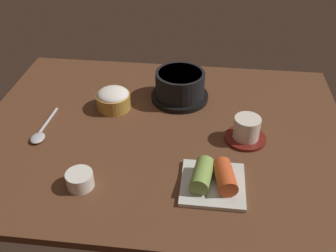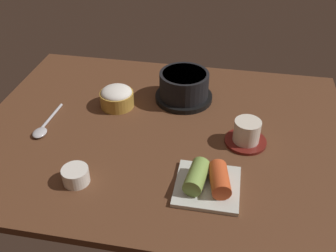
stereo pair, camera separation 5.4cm
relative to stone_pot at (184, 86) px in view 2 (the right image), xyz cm
name	(u,v)px [view 2 (the right image)]	position (x,y,z in cm)	size (l,w,h in cm)	color
dining_table	(162,133)	(-3.42, -16.38, -5.40)	(100.00, 76.00, 2.00)	#56331E
stone_pot	(184,86)	(0.00, 0.00, 0.00)	(17.18, 17.18, 8.84)	black
rice_bowl	(117,97)	(-18.67, -7.20, -1.26)	(9.83, 9.83, 6.23)	#B78C38
tea_cup_with_saucer	(247,133)	(18.85, -17.80, -1.40)	(10.76, 10.76, 6.66)	maroon
kimchi_plate	(208,181)	(10.79, -35.77, -2.32)	(14.40, 14.40, 5.25)	silver
side_bowl_near	(76,175)	(-18.85, -39.23, -2.39)	(6.16, 6.16, 3.75)	white
spoon	(43,128)	(-35.03, -22.36, -3.77)	(3.60, 16.58, 1.35)	#B7B7BC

